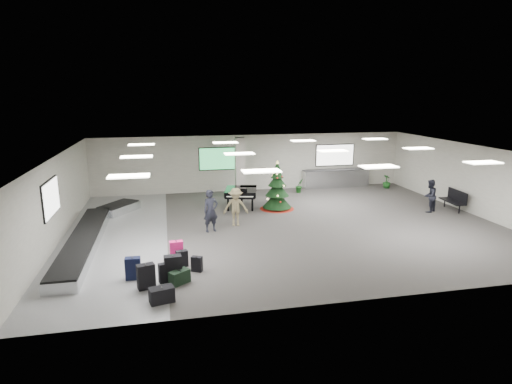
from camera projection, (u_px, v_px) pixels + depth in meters
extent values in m
plane|color=#3A3735|center=(286.00, 225.00, 18.31)|extent=(18.00, 18.00, 0.00)
cube|color=#A8A599|center=(253.00, 163.00, 24.62)|extent=(18.00, 0.02, 3.20)
cube|color=#A8A599|center=(360.00, 245.00, 11.28)|extent=(18.00, 0.02, 3.20)
cube|color=#A8A599|center=(57.00, 200.00, 16.11)|extent=(0.02, 14.00, 3.20)
cube|color=#A8A599|center=(473.00, 180.00, 19.79)|extent=(0.02, 14.00, 3.20)
cube|color=silver|center=(287.00, 151.00, 17.59)|extent=(18.00, 14.00, 0.02)
cube|color=gray|center=(115.00, 236.00, 16.88)|extent=(4.00, 14.00, 0.01)
cube|color=#B3ACA4|center=(240.00, 167.00, 23.08)|extent=(0.50, 0.50, 3.20)
cube|color=green|center=(218.00, 159.00, 24.09)|extent=(2.20, 0.08, 1.30)
cube|color=white|center=(335.00, 155.00, 25.52)|extent=(2.40, 0.08, 1.30)
cube|color=white|center=(51.00, 198.00, 15.10)|extent=(0.08, 2.10, 1.30)
cube|color=white|center=(129.00, 176.00, 12.57)|extent=(1.20, 0.60, 0.04)
cube|color=white|center=(137.00, 157.00, 16.38)|extent=(1.20, 0.60, 0.04)
cube|color=white|center=(141.00, 145.00, 20.19)|extent=(1.20, 0.60, 0.04)
cube|color=white|center=(261.00, 171.00, 13.38)|extent=(1.20, 0.60, 0.04)
cube|color=white|center=(239.00, 154.00, 17.19)|extent=(1.20, 0.60, 0.04)
cube|color=white|center=(225.00, 143.00, 21.00)|extent=(1.20, 0.60, 0.04)
cube|color=white|center=(379.00, 166.00, 14.20)|extent=(1.20, 0.60, 0.04)
cube|color=white|center=(333.00, 151.00, 18.01)|extent=(1.20, 0.60, 0.04)
cube|color=white|center=(303.00, 141.00, 21.82)|extent=(1.20, 0.60, 0.04)
cube|color=white|center=(483.00, 162.00, 15.02)|extent=(1.20, 0.60, 0.04)
cube|color=white|center=(418.00, 148.00, 18.82)|extent=(1.20, 0.60, 0.04)
cube|color=white|center=(375.00, 139.00, 22.63)|extent=(1.20, 0.60, 0.04)
cube|color=silver|center=(84.00, 242.00, 15.68)|extent=(1.00, 8.00, 0.38)
cube|color=black|center=(83.00, 236.00, 15.64)|extent=(0.95, 7.90, 0.05)
cube|color=silver|center=(119.00, 208.00, 20.23)|extent=(1.97, 2.21, 0.38)
cube|color=black|center=(118.00, 204.00, 20.18)|extent=(1.87, 2.10, 0.05)
cube|color=silver|center=(336.00, 179.00, 25.55)|extent=(4.00, 0.60, 1.05)
cube|color=#2E2E31|center=(336.00, 170.00, 25.43)|extent=(4.05, 0.65, 0.04)
cube|color=black|center=(173.00, 268.00, 12.82)|extent=(0.53, 0.32, 0.79)
cube|color=black|center=(173.00, 255.00, 12.73)|extent=(0.05, 0.17, 0.02)
cube|color=black|center=(165.00, 273.00, 12.74)|extent=(0.43, 0.30, 0.60)
cube|color=black|center=(165.00, 263.00, 12.67)|extent=(0.06, 0.12, 0.02)
cube|color=#E21D6E|center=(176.00, 251.00, 14.35)|extent=(0.46, 0.29, 0.69)
cube|color=black|center=(176.00, 241.00, 14.27)|extent=(0.04, 0.15, 0.02)
cube|color=black|center=(182.00, 259.00, 13.89)|extent=(0.40, 0.29, 0.55)
cube|color=black|center=(182.00, 250.00, 13.82)|extent=(0.06, 0.12, 0.02)
cube|color=black|center=(133.00, 268.00, 12.93)|extent=(0.46, 0.28, 0.69)
cube|color=black|center=(132.00, 257.00, 12.85)|extent=(0.04, 0.16, 0.02)
cube|color=black|center=(146.00, 276.00, 12.30)|extent=(0.55, 0.40, 0.74)
cube|color=black|center=(145.00, 264.00, 12.22)|extent=(0.08, 0.16, 0.02)
cube|color=black|center=(179.00, 277.00, 12.66)|extent=(0.67, 0.61, 0.41)
cube|color=black|center=(179.00, 270.00, 12.62)|extent=(0.13, 0.17, 0.02)
cube|color=black|center=(197.00, 264.00, 13.52)|extent=(0.38, 0.31, 0.49)
cube|color=black|center=(197.00, 256.00, 13.46)|extent=(0.07, 0.11, 0.02)
cube|color=black|center=(162.00, 295.00, 11.53)|extent=(0.72, 0.51, 0.43)
cube|color=black|center=(161.00, 287.00, 11.48)|extent=(0.09, 0.22, 0.02)
cone|color=maroon|center=(277.00, 208.00, 20.88)|extent=(1.68, 1.68, 0.11)
cylinder|color=#3F2819|center=(277.00, 204.00, 20.84)|extent=(0.11, 0.11, 0.44)
cone|color=black|center=(277.00, 199.00, 20.78)|extent=(1.41, 1.41, 0.80)
cone|color=black|center=(277.00, 188.00, 20.66)|extent=(1.15, 1.15, 0.71)
cone|color=black|center=(277.00, 179.00, 20.56)|extent=(0.88, 0.88, 0.62)
cone|color=black|center=(277.00, 172.00, 20.48)|extent=(0.62, 0.62, 0.53)
cone|color=black|center=(277.00, 166.00, 20.41)|extent=(0.35, 0.35, 0.40)
cone|color=#FFE566|center=(277.00, 162.00, 20.37)|extent=(0.14, 0.14, 0.16)
cube|color=black|center=(241.00, 192.00, 20.97)|extent=(1.85, 2.00, 0.27)
cube|color=black|center=(240.00, 198.00, 20.10)|extent=(1.43, 0.61, 0.10)
cube|color=white|center=(240.00, 197.00, 20.05)|extent=(1.26, 0.42, 0.02)
cube|color=black|center=(240.00, 191.00, 20.27)|extent=(0.67, 0.18, 0.21)
cylinder|color=black|center=(228.00, 204.00, 20.43)|extent=(0.10, 0.10, 0.66)
cylinder|color=black|center=(252.00, 204.00, 20.41)|extent=(0.10, 0.10, 0.66)
cylinder|color=black|center=(242.00, 198.00, 21.74)|extent=(0.10, 0.10, 0.66)
cube|color=black|center=(452.00, 201.00, 20.57)|extent=(0.64, 1.58, 0.06)
cylinder|color=black|center=(460.00, 209.00, 20.03)|extent=(0.06, 0.06, 0.41)
cylinder|color=black|center=(444.00, 203.00, 21.20)|extent=(0.06, 0.06, 0.41)
cube|color=black|center=(457.00, 195.00, 20.55)|extent=(0.18, 1.54, 0.51)
imported|color=black|center=(211.00, 211.00, 17.29)|extent=(0.73, 0.59, 1.73)
imported|color=#827450|center=(236.00, 207.00, 18.08)|extent=(1.11, 0.71, 1.64)
imported|color=black|center=(430.00, 196.00, 20.15)|extent=(0.96, 0.91, 1.56)
imported|color=#144116|center=(299.00, 186.00, 24.17)|extent=(0.55, 0.51, 0.82)
imported|color=#144116|center=(387.00, 181.00, 25.33)|extent=(0.57, 0.57, 0.80)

